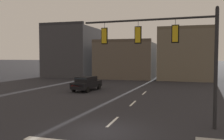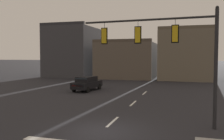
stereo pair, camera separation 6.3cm
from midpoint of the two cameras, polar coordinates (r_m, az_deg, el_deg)
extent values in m
plane|color=#232328|center=(13.35, -2.22, -13.96)|extent=(400.00, 400.00, 0.00)
cube|color=silver|center=(15.18, 0.28, -11.81)|extent=(0.16, 2.40, 0.01)
cube|color=silver|center=(20.86, 4.97, -7.66)|extent=(0.16, 2.40, 0.01)
cube|color=silver|center=(26.68, 7.60, -5.27)|extent=(0.16, 2.40, 0.01)
cylinder|color=black|center=(14.32, 22.92, 0.10)|extent=(0.20, 0.20, 6.45)
cylinder|color=black|center=(14.81, 7.79, 11.37)|extent=(7.70, 0.65, 0.12)
sphere|color=black|center=(14.53, 23.22, 13.11)|extent=(0.18, 0.18, 0.18)
cylinder|color=#56565B|center=(14.50, 14.52, 10.53)|extent=(0.03, 0.03, 0.35)
cube|color=gold|center=(14.43, 14.48, 8.07)|extent=(0.32, 0.26, 0.90)
sphere|color=red|center=(14.59, 14.55, 9.13)|extent=(0.20, 0.20, 0.20)
sphere|color=#2D2314|center=(14.56, 14.54, 8.03)|extent=(0.20, 0.20, 0.20)
sphere|color=black|center=(14.54, 14.52, 6.92)|extent=(0.20, 0.20, 0.20)
cube|color=black|center=(14.41, 14.47, 8.08)|extent=(0.42, 0.06, 1.02)
cylinder|color=#56565B|center=(14.88, 6.15, 10.43)|extent=(0.03, 0.03, 0.35)
cube|color=gold|center=(14.82, 6.13, 8.03)|extent=(0.32, 0.26, 0.90)
sphere|color=red|center=(14.97, 6.27, 9.06)|extent=(0.20, 0.20, 0.20)
sphere|color=#2D2314|center=(14.94, 6.26, 7.99)|extent=(0.20, 0.20, 0.20)
sphere|color=black|center=(14.92, 6.25, 6.91)|extent=(0.20, 0.20, 0.20)
cube|color=black|center=(14.80, 6.11, 8.03)|extent=(0.42, 0.06, 1.02)
cylinder|color=#56565B|center=(15.55, -1.64, 10.13)|extent=(0.03, 0.03, 0.35)
cube|color=gold|center=(15.49, -1.63, 7.84)|extent=(0.32, 0.26, 0.90)
sphere|color=red|center=(15.64, -1.45, 8.83)|extent=(0.20, 0.20, 0.20)
sphere|color=#2D2314|center=(15.61, -1.45, 7.80)|extent=(0.20, 0.20, 0.20)
sphere|color=black|center=(15.59, -1.45, 6.77)|extent=(0.20, 0.20, 0.20)
cube|color=black|center=(15.47, -1.66, 7.84)|extent=(0.42, 0.06, 1.02)
cube|color=black|center=(28.34, -5.68, -3.34)|extent=(2.25, 4.56, 0.70)
cube|color=black|center=(28.14, -5.83, -2.09)|extent=(1.85, 2.62, 0.56)
cube|color=#2D3842|center=(28.82, -5.11, -2.00)|extent=(1.54, 0.41, 0.47)
cube|color=#2D3842|center=(27.13, -7.01, -2.34)|extent=(1.53, 0.37, 0.46)
cylinder|color=black|center=(30.05, -5.79, -3.69)|extent=(0.29, 0.66, 0.64)
cylinder|color=black|center=(29.29, -2.86, -3.86)|extent=(0.29, 0.66, 0.64)
cylinder|color=black|center=(27.55, -8.67, -4.34)|extent=(0.29, 0.66, 0.64)
cylinder|color=black|center=(26.72, -5.55, -4.56)|extent=(0.29, 0.66, 0.64)
sphere|color=silver|center=(30.52, -4.69, -2.76)|extent=(0.16, 0.16, 0.16)
sphere|color=silver|center=(30.01, -2.73, -2.86)|extent=(0.16, 0.16, 0.16)
cube|color=maroon|center=(26.44, -7.93, -3.65)|extent=(1.36, 0.18, 0.12)
cube|color=#38383D|center=(49.78, -8.34, 4.08)|extent=(8.50, 11.95, 9.36)
cube|color=#2B2B30|center=(45.05, -11.50, 10.43)|extent=(8.50, 0.60, 0.50)
cube|color=brown|center=(45.87, 3.85, 2.21)|extent=(9.95, 11.16, 6.21)
cube|color=#493F35|center=(40.81, 2.22, 6.80)|extent=(9.95, 0.60, 0.50)
cube|color=#665B4C|center=(43.36, 16.80, 3.22)|extent=(8.73, 8.44, 8.04)
cube|color=brown|center=(39.68, 16.91, 9.40)|extent=(8.73, 0.60, 0.50)
camera|label=1|loc=(0.03, -89.89, 0.01)|focal=39.67mm
camera|label=2|loc=(0.03, 90.11, -0.01)|focal=39.67mm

